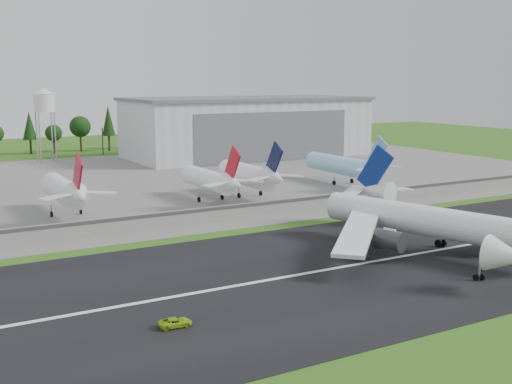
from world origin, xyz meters
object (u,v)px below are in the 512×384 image
main_airliner (429,228)px  ground_vehicle (175,322)px  parked_jet_red_b (213,180)px  parked_jet_skyblue (346,166)px  parked_jet_red_a (66,191)px  parked_jet_navy (252,175)px

main_airliner → ground_vehicle: size_ratio=12.75×
parked_jet_red_b → parked_jet_skyblue: (48.66, 5.03, 0.13)m
main_airliner → parked_jet_skyblue: (35.33, 71.98, 1.25)m
parked_jet_red_a → parked_jet_red_b: parked_jet_red_a is taller
parked_jet_red_b → parked_jet_skyblue: bearing=5.9°
ground_vehicle → parked_jet_skyblue: bearing=-43.3°
main_airliner → parked_jet_navy: (-1.11, 67.01, 1.52)m
parked_jet_red_b → ground_vehicle: bearing=-118.9°
main_airliner → parked_jet_red_a: main_airliner is taller
parked_jet_red_a → parked_jet_red_b: 38.84m
ground_vehicle → parked_jet_skyblue: 123.72m
parked_jet_red_a → parked_jet_skyblue: bearing=3.3°
parked_jet_red_b → parked_jet_skyblue: parked_jet_skyblue is taller
ground_vehicle → parked_jet_red_b: bearing=-24.3°
parked_jet_red_a → parked_jet_skyblue: parked_jet_red_a is taller
parked_jet_navy → ground_vehicle: bearing=-125.4°
parked_jet_skyblue → ground_vehicle: bearing=-137.9°
parked_jet_red_a → parked_jet_skyblue: size_ratio=0.84×
parked_jet_red_a → parked_jet_skyblue: (87.50, 4.99, -0.13)m
parked_jet_red_b → main_airliner: bearing=-78.7°
parked_jet_red_b → parked_jet_navy: parked_jet_navy is taller
parked_jet_skyblue → parked_jet_red_a: bearing=-176.7°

